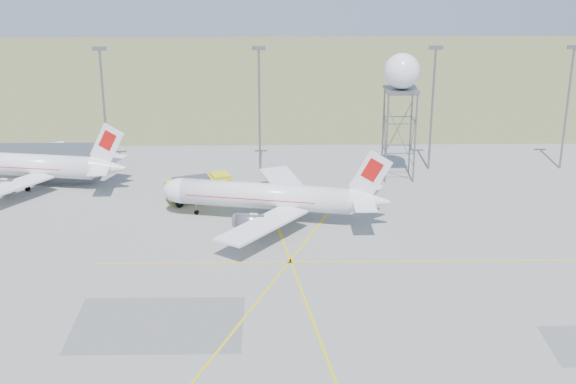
{
  "coord_description": "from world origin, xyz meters",
  "views": [
    {
      "loc": [
        -7.51,
        -60.0,
        42.63
      ],
      "look_at": [
        -5.82,
        40.0,
        5.64
      ],
      "focal_mm": 50.0,
      "sensor_mm": 36.0,
      "label": 1
    }
  ],
  "objects_px": {
    "airliner_main": "(269,197)",
    "radar_tower": "(400,109)",
    "airliner_far": "(25,165)",
    "fire_truck": "(200,189)"
  },
  "relations": [
    {
      "from": "airliner_far",
      "to": "radar_tower",
      "type": "xyz_separation_m",
      "value": [
        58.55,
        2.72,
        8.02
      ]
    },
    {
      "from": "airliner_main",
      "to": "radar_tower",
      "type": "bearing_deg",
      "value": -128.26
    },
    {
      "from": "airliner_main",
      "to": "radar_tower",
      "type": "relative_size",
      "value": 1.6
    },
    {
      "from": "airliner_main",
      "to": "radar_tower",
      "type": "xyz_separation_m",
      "value": [
        20.54,
        17.52,
        7.93
      ]
    },
    {
      "from": "airliner_main",
      "to": "radar_tower",
      "type": "height_order",
      "value": "radar_tower"
    },
    {
      "from": "fire_truck",
      "to": "airliner_far",
      "type": "bearing_deg",
      "value": 145.51
    },
    {
      "from": "fire_truck",
      "to": "airliner_main",
      "type": "bearing_deg",
      "value": -57.18
    },
    {
      "from": "airliner_main",
      "to": "airliner_far",
      "type": "distance_m",
      "value": 40.79
    },
    {
      "from": "airliner_far",
      "to": "radar_tower",
      "type": "relative_size",
      "value": 1.56
    },
    {
      "from": "airliner_far",
      "to": "radar_tower",
      "type": "height_order",
      "value": "radar_tower"
    }
  ]
}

